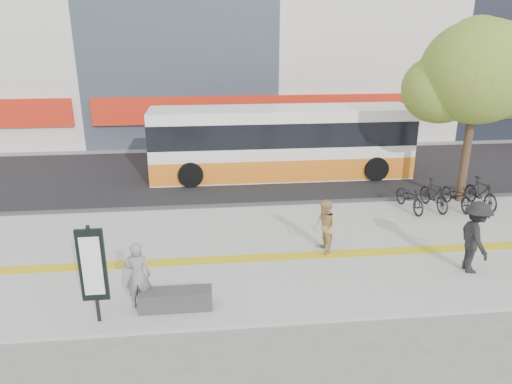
{
  "coord_description": "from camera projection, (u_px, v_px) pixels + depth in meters",
  "views": [
    {
      "loc": [
        -1.8,
        -10.31,
        5.95
      ],
      "look_at": [
        -0.47,
        2.0,
        1.63
      ],
      "focal_mm": 32.9,
      "sensor_mm": 36.0,
      "label": 1
    }
  ],
  "objects": [
    {
      "name": "ground",
      "position": [
        283.0,
        278.0,
        11.82
      ],
      "size": [
        120.0,
        120.0,
        0.0
      ],
      "primitive_type": "plane",
      "color": "slate",
      "rests_on": "ground"
    },
    {
      "name": "sidewalk",
      "position": [
        275.0,
        250.0,
        13.22
      ],
      "size": [
        40.0,
        7.0,
        0.08
      ],
      "primitive_type": "cube",
      "color": "gray",
      "rests_on": "ground"
    },
    {
      "name": "tactile_strip",
      "position": [
        277.0,
        257.0,
        12.73
      ],
      "size": [
        40.0,
        0.45,
        0.01
      ],
      "primitive_type": "cube",
      "color": "gold",
      "rests_on": "sidewalk"
    },
    {
      "name": "street",
      "position": [
        250.0,
        173.0,
        20.26
      ],
      "size": [
        40.0,
        8.0,
        0.06
      ],
      "primitive_type": "cube",
      "color": "black",
      "rests_on": "ground"
    },
    {
      "name": "curb",
      "position": [
        260.0,
        205.0,
        16.49
      ],
      "size": [
        40.0,
        0.25,
        0.14
      ],
      "primitive_type": "cube",
      "color": "#333335",
      "rests_on": "ground"
    },
    {
      "name": "bench",
      "position": [
        176.0,
        299.0,
        10.33
      ],
      "size": [
        1.6,
        0.45,
        0.45
      ],
      "primitive_type": "cube",
      "color": "#333335",
      "rests_on": "sidewalk"
    },
    {
      "name": "signboard",
      "position": [
        93.0,
        267.0,
        9.53
      ],
      "size": [
        0.55,
        0.1,
        2.2
      ],
      "color": "black",
      "rests_on": "sidewalk"
    },
    {
      "name": "street_tree",
      "position": [
        476.0,
        74.0,
        15.58
      ],
      "size": [
        4.4,
        3.8,
        6.31
      ],
      "color": "#342618",
      "rests_on": "sidewalk"
    },
    {
      "name": "bus",
      "position": [
        281.0,
        144.0,
        19.47
      ],
      "size": [
        10.73,
        2.54,
        2.86
      ],
      "color": "white",
      "rests_on": "street"
    },
    {
      "name": "bicycle_row",
      "position": [
        445.0,
        195.0,
        16.02
      ],
      "size": [
        3.26,
        1.82,
        1.03
      ],
      "color": "black",
      "rests_on": "sidewalk"
    },
    {
      "name": "seated_woman",
      "position": [
        138.0,
        275.0,
        10.23
      ],
      "size": [
        0.58,
        0.38,
        1.56
      ],
      "primitive_type": "imported",
      "rotation": [
        0.0,
        0.0,
        3.13
      ],
      "color": "black",
      "rests_on": "sidewalk"
    },
    {
      "name": "pedestrian_tan",
      "position": [
        325.0,
        227.0,
        12.77
      ],
      "size": [
        0.68,
        0.82,
        1.52
      ],
      "primitive_type": "imported",
      "rotation": [
        0.0,
        0.0,
        -1.42
      ],
      "color": "tan",
      "rests_on": "sidewalk"
    },
    {
      "name": "pedestrian_dark",
      "position": [
        475.0,
        237.0,
        11.72
      ],
      "size": [
        0.82,
        1.28,
        1.87
      ],
      "primitive_type": "imported",
      "rotation": [
        0.0,
        0.0,
        1.46
      ],
      "color": "black",
      "rests_on": "sidewalk"
    }
  ]
}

